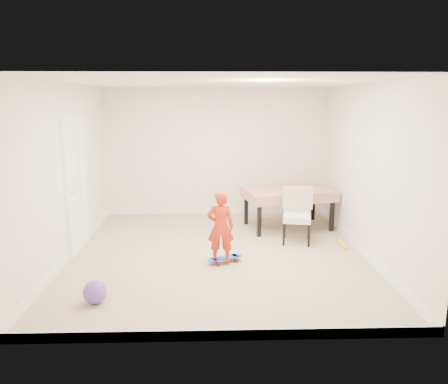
{
  "coord_description": "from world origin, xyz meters",
  "views": [
    {
      "loc": [
        -0.1,
        -6.45,
        2.36
      ],
      "look_at": [
        0.1,
        0.2,
        0.95
      ],
      "focal_mm": 35.0,
      "sensor_mm": 36.0,
      "label": 1
    }
  ],
  "objects_px": {
    "dining_chair": "(297,216)",
    "balloon": "(95,292)",
    "dining_table": "(288,208)",
    "skateboard": "(225,260)",
    "child": "(221,229)"
  },
  "relations": [
    {
      "from": "dining_chair",
      "to": "child",
      "type": "distance_m",
      "value": 1.62
    },
    {
      "from": "child",
      "to": "dining_chair",
      "type": "bearing_deg",
      "value": -141.99
    },
    {
      "from": "skateboard",
      "to": "balloon",
      "type": "height_order",
      "value": "balloon"
    },
    {
      "from": "dining_chair",
      "to": "balloon",
      "type": "relative_size",
      "value": 3.29
    },
    {
      "from": "dining_chair",
      "to": "child",
      "type": "bearing_deg",
      "value": -131.92
    },
    {
      "from": "dining_chair",
      "to": "balloon",
      "type": "height_order",
      "value": "dining_chair"
    },
    {
      "from": "skateboard",
      "to": "balloon",
      "type": "distance_m",
      "value": 2.03
    },
    {
      "from": "dining_table",
      "to": "dining_chair",
      "type": "relative_size",
      "value": 1.72
    },
    {
      "from": "skateboard",
      "to": "child",
      "type": "xyz_separation_m",
      "value": [
        -0.07,
        -0.06,
        0.49
      ]
    },
    {
      "from": "dining_chair",
      "to": "child",
      "type": "xyz_separation_m",
      "value": [
        -1.3,
        -0.96,
        0.07
      ]
    },
    {
      "from": "dining_chair",
      "to": "child",
      "type": "height_order",
      "value": "child"
    },
    {
      "from": "dining_table",
      "to": "dining_chair",
      "type": "distance_m",
      "value": 0.89
    },
    {
      "from": "skateboard",
      "to": "child",
      "type": "bearing_deg",
      "value": -162.83
    },
    {
      "from": "dining_table",
      "to": "skateboard",
      "type": "xyz_separation_m",
      "value": [
        -1.24,
        -1.78,
        -0.33
      ]
    },
    {
      "from": "dining_table",
      "to": "balloon",
      "type": "xyz_separation_m",
      "value": [
        -2.81,
        -3.06,
        -0.23
      ]
    }
  ]
}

